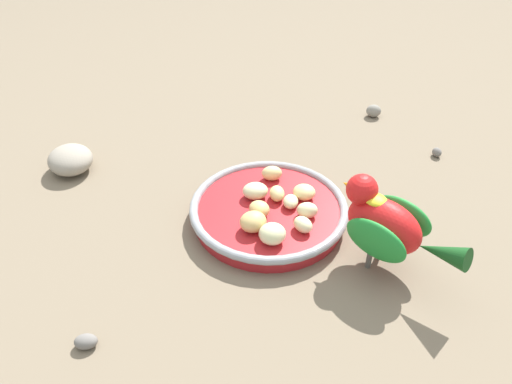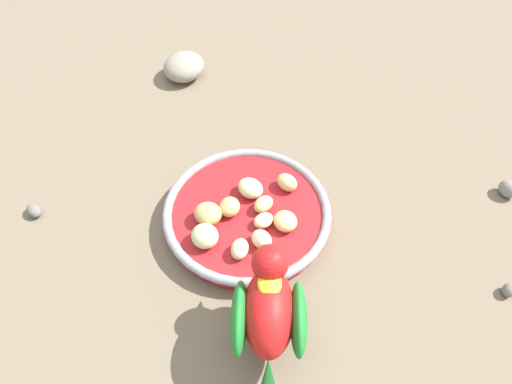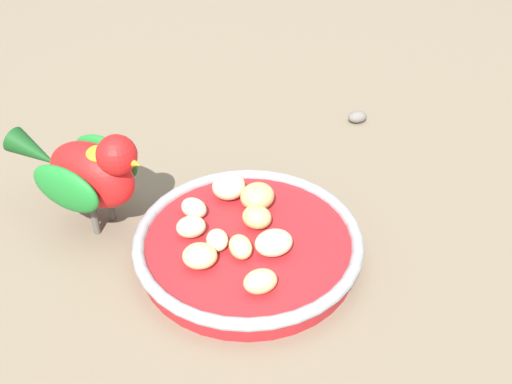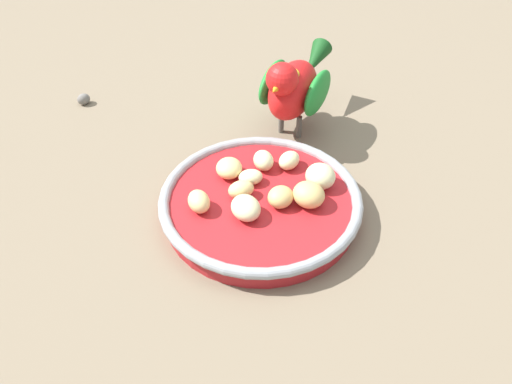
{
  "view_description": "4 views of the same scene",
  "coord_description": "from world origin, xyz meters",
  "px_view_note": "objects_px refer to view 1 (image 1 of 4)",
  "views": [
    {
      "loc": [
        0.46,
        -0.31,
        0.49
      ],
      "look_at": [
        -0.01,
        -0.03,
        0.07
      ],
      "focal_mm": 34.07,
      "sensor_mm": 36.0,
      "label": 1
    },
    {
      "loc": [
        0.34,
        0.13,
        0.54
      ],
      "look_at": [
        -0.03,
        0.01,
        0.05
      ],
      "focal_mm": 31.49,
      "sensor_mm": 36.0,
      "label": 2
    },
    {
      "loc": [
        -0.35,
        0.33,
        0.46
      ],
      "look_at": [
        -0.0,
        -0.03,
        0.07
      ],
      "focal_mm": 43.26,
      "sensor_mm": 36.0,
      "label": 3
    },
    {
      "loc": [
        -0.4,
        -0.33,
        0.49
      ],
      "look_at": [
        -0.04,
        -0.02,
        0.06
      ],
      "focal_mm": 41.05,
      "sensor_mm": 36.0,
      "label": 4
    }
  ],
  "objects_px": {
    "apple_piece_1": "(255,191)",
    "rock_large": "(70,160)",
    "pebble_0": "(86,341)",
    "apple_piece_8": "(272,234)",
    "apple_piece_3": "(304,192)",
    "apple_piece_7": "(307,210)",
    "pebble_1": "(437,152)",
    "apple_piece_0": "(277,193)",
    "parrot": "(387,224)",
    "apple_piece_6": "(259,209)",
    "apple_piece_2": "(291,202)",
    "apple_piece_9": "(303,225)",
    "feeding_bowl": "(269,211)",
    "apple_piece_4": "(253,222)",
    "pebble_2": "(374,111)",
    "apple_piece_5": "(272,173)"
  },
  "relations": [
    {
      "from": "apple_piece_1",
      "to": "rock_large",
      "type": "xyz_separation_m",
      "value": [
        -0.26,
        -0.22,
        -0.01
      ]
    },
    {
      "from": "pebble_0",
      "to": "rock_large",
      "type": "bearing_deg",
      "value": 168.41
    },
    {
      "from": "apple_piece_8",
      "to": "pebble_0",
      "type": "xyz_separation_m",
      "value": [
        0.02,
        -0.27,
        -0.03
      ]
    },
    {
      "from": "apple_piece_3",
      "to": "apple_piece_7",
      "type": "height_order",
      "value": "apple_piece_7"
    },
    {
      "from": "apple_piece_7",
      "to": "pebble_1",
      "type": "xyz_separation_m",
      "value": [
        -0.04,
        0.32,
        -0.03
      ]
    },
    {
      "from": "apple_piece_0",
      "to": "apple_piece_3",
      "type": "height_order",
      "value": "apple_piece_3"
    },
    {
      "from": "parrot",
      "to": "pebble_0",
      "type": "xyz_separation_m",
      "value": [
        -0.07,
        -0.38,
        -0.07
      ]
    },
    {
      "from": "apple_piece_6",
      "to": "apple_piece_7",
      "type": "relative_size",
      "value": 1.04
    },
    {
      "from": "apple_piece_2",
      "to": "apple_piece_1",
      "type": "bearing_deg",
      "value": -144.13
    },
    {
      "from": "apple_piece_6",
      "to": "rock_large",
      "type": "relative_size",
      "value": 0.39
    },
    {
      "from": "apple_piece_9",
      "to": "parrot",
      "type": "distance_m",
      "value": 0.12
    },
    {
      "from": "parrot",
      "to": "pebble_1",
      "type": "bearing_deg",
      "value": -77.55
    },
    {
      "from": "parrot",
      "to": "pebble_0",
      "type": "bearing_deg",
      "value": 62.72
    },
    {
      "from": "apple_piece_7",
      "to": "apple_piece_8",
      "type": "height_order",
      "value": "apple_piece_8"
    },
    {
      "from": "apple_piece_1",
      "to": "apple_piece_8",
      "type": "relative_size",
      "value": 1.04
    },
    {
      "from": "apple_piece_7",
      "to": "rock_large",
      "type": "bearing_deg",
      "value": -142.01
    },
    {
      "from": "apple_piece_0",
      "to": "parrot",
      "type": "height_order",
      "value": "parrot"
    },
    {
      "from": "feeding_bowl",
      "to": "parrot",
      "type": "xyz_separation_m",
      "value": [
        0.16,
        0.08,
        0.06
      ]
    },
    {
      "from": "apple_piece_4",
      "to": "pebble_2",
      "type": "relative_size",
      "value": 1.29
    },
    {
      "from": "apple_piece_1",
      "to": "pebble_1",
      "type": "bearing_deg",
      "value": 84.25
    },
    {
      "from": "rock_large",
      "to": "apple_piece_1",
      "type": "bearing_deg",
      "value": 40.56
    },
    {
      "from": "apple_piece_4",
      "to": "feeding_bowl",
      "type": "bearing_deg",
      "value": 124.76
    },
    {
      "from": "apple_piece_9",
      "to": "pebble_0",
      "type": "height_order",
      "value": "apple_piece_9"
    },
    {
      "from": "apple_piece_2",
      "to": "pebble_0",
      "type": "height_order",
      "value": "apple_piece_2"
    },
    {
      "from": "apple_piece_0",
      "to": "apple_piece_8",
      "type": "bearing_deg",
      "value": -36.52
    },
    {
      "from": "apple_piece_9",
      "to": "rock_large",
      "type": "distance_m",
      "value": 0.43
    },
    {
      "from": "apple_piece_1",
      "to": "pebble_2",
      "type": "bearing_deg",
      "value": 110.65
    },
    {
      "from": "apple_piece_2",
      "to": "apple_piece_8",
      "type": "relative_size",
      "value": 0.78
    },
    {
      "from": "apple_piece_1",
      "to": "apple_piece_2",
      "type": "distance_m",
      "value": 0.06
    },
    {
      "from": "apple_piece_3",
      "to": "apple_piece_8",
      "type": "xyz_separation_m",
      "value": [
        0.06,
        -0.09,
        0.0
      ]
    },
    {
      "from": "feeding_bowl",
      "to": "pebble_1",
      "type": "height_order",
      "value": "feeding_bowl"
    },
    {
      "from": "pebble_0",
      "to": "apple_piece_7",
      "type": "bearing_deg",
      "value": 96.45
    },
    {
      "from": "parrot",
      "to": "apple_piece_6",
      "type": "bearing_deg",
      "value": 17.98
    },
    {
      "from": "apple_piece_6",
      "to": "pebble_1",
      "type": "distance_m",
      "value": 0.38
    },
    {
      "from": "apple_piece_1",
      "to": "apple_piece_6",
      "type": "relative_size",
      "value": 1.22
    },
    {
      "from": "parrot",
      "to": "feeding_bowl",
      "type": "bearing_deg",
      "value": 10.4
    },
    {
      "from": "apple_piece_1",
      "to": "pebble_0",
      "type": "height_order",
      "value": "apple_piece_1"
    },
    {
      "from": "apple_piece_7",
      "to": "pebble_1",
      "type": "height_order",
      "value": "apple_piece_7"
    },
    {
      "from": "apple_piece_5",
      "to": "apple_piece_6",
      "type": "distance_m",
      "value": 0.09
    },
    {
      "from": "apple_piece_1",
      "to": "apple_piece_8",
      "type": "distance_m",
      "value": 0.1
    },
    {
      "from": "apple_piece_8",
      "to": "pebble_1",
      "type": "xyz_separation_m",
      "value": [
        -0.06,
        0.39,
        -0.03
      ]
    },
    {
      "from": "apple_piece_5",
      "to": "parrot",
      "type": "distance_m",
      "value": 0.22
    },
    {
      "from": "apple_piece_1",
      "to": "pebble_2",
      "type": "xyz_separation_m",
      "value": [
        -0.14,
        0.37,
        -0.02
      ]
    },
    {
      "from": "apple_piece_0",
      "to": "apple_piece_3",
      "type": "distance_m",
      "value": 0.04
    },
    {
      "from": "apple_piece_3",
      "to": "pebble_2",
      "type": "distance_m",
      "value": 0.35
    },
    {
      "from": "apple_piece_7",
      "to": "parrot",
      "type": "relative_size",
      "value": 0.17
    },
    {
      "from": "apple_piece_0",
      "to": "apple_piece_6",
      "type": "xyz_separation_m",
      "value": [
        0.02,
        -0.04,
        0.0
      ]
    },
    {
      "from": "apple_piece_3",
      "to": "apple_piece_4",
      "type": "bearing_deg",
      "value": -77.47
    },
    {
      "from": "apple_piece_8",
      "to": "pebble_2",
      "type": "height_order",
      "value": "apple_piece_8"
    },
    {
      "from": "apple_piece_1",
      "to": "rock_large",
      "type": "height_order",
      "value": "apple_piece_1"
    }
  ]
}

